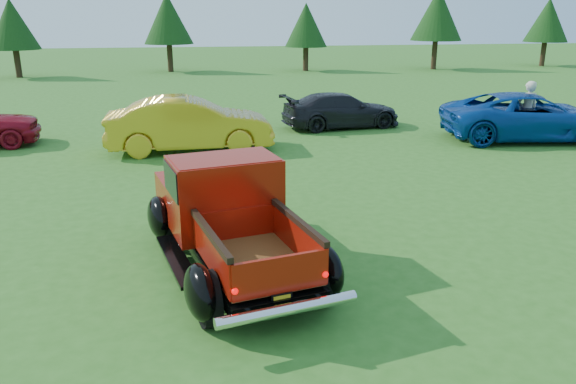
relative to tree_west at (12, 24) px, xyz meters
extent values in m
plane|color=#2F651D|center=(12.00, -29.00, -3.11)|extent=(120.00, 120.00, 0.00)
cylinder|color=#332114|center=(0.00, 0.00, -2.28)|extent=(0.36, 0.36, 1.66)
cone|color=black|center=(0.00, 0.00, 0.02)|extent=(2.94, 2.94, 2.94)
cylinder|color=#332114|center=(9.00, 2.00, -2.21)|extent=(0.36, 0.36, 1.80)
cone|color=black|center=(9.00, 2.00, 0.29)|extent=(3.20, 3.20, 3.20)
cylinder|color=#332114|center=(18.00, 1.00, -2.32)|extent=(0.36, 0.36, 1.58)
cone|color=black|center=(18.00, 1.00, -0.12)|extent=(2.82, 2.82, 2.82)
cylinder|color=#332114|center=(27.00, 0.50, -2.14)|extent=(0.36, 0.36, 1.94)
cone|color=black|center=(27.00, 0.50, 0.56)|extent=(3.46, 3.46, 3.46)
cylinder|color=#332114|center=(36.00, 1.50, -2.24)|extent=(0.36, 0.36, 1.73)
cone|color=black|center=(36.00, 1.50, 0.16)|extent=(3.07, 3.07, 3.07)
cylinder|color=black|center=(10.07, -30.68, -2.75)|extent=(0.36, 0.75, 0.72)
cylinder|color=black|center=(11.56, -30.36, -2.75)|extent=(0.36, 0.75, 0.72)
cylinder|color=black|center=(9.47, -27.87, -2.75)|extent=(0.36, 0.75, 0.72)
cylinder|color=black|center=(10.96, -27.55, -2.75)|extent=(0.36, 0.75, 0.72)
cube|color=black|center=(10.51, -29.07, -2.70)|extent=(2.11, 4.39, 0.18)
cube|color=#971408|center=(10.20, -27.62, -2.34)|extent=(1.77, 1.64, 0.56)
cube|color=silver|center=(10.05, -26.94, -2.35)|extent=(1.42, 0.35, 0.45)
cube|color=#971408|center=(10.44, -28.76, -2.03)|extent=(1.78, 1.34, 1.17)
cube|color=black|center=(10.44, -28.76, -1.72)|extent=(1.79, 1.26, 0.45)
cube|color=#971408|center=(10.44, -28.76, -1.47)|extent=(1.69, 1.24, 0.07)
cube|color=brown|center=(10.74, -30.16, -2.55)|extent=(1.56, 2.01, 0.04)
cube|color=#971408|center=(10.15, -30.29, -2.32)|extent=(0.42, 1.77, 0.47)
cube|color=#971408|center=(11.33, -30.04, -2.32)|extent=(0.42, 1.77, 0.47)
cube|color=#971408|center=(10.55, -29.29, -2.32)|extent=(1.19, 0.30, 0.47)
cube|color=#971408|center=(10.93, -31.04, -2.32)|extent=(1.20, 0.31, 0.47)
cube|color=black|center=(10.15, -30.29, -2.04)|extent=(0.45, 1.77, 0.08)
cube|color=black|center=(11.33, -30.04, -2.04)|extent=(0.45, 1.77, 0.08)
ellipsoid|color=black|center=(9.98, -30.69, -2.64)|extent=(0.60, 1.02, 0.79)
ellipsoid|color=black|center=(11.65, -30.34, -2.64)|extent=(0.60, 1.02, 0.79)
ellipsoid|color=black|center=(9.38, -27.88, -2.64)|extent=(0.60, 1.02, 0.79)
ellipsoid|color=black|center=(11.05, -27.53, -2.64)|extent=(0.60, 1.02, 0.79)
cube|color=black|center=(9.68, -29.29, -2.81)|extent=(0.67, 1.90, 0.05)
cube|color=black|center=(11.35, -28.93, -2.81)|extent=(0.67, 1.90, 0.05)
cylinder|color=silver|center=(10.98, -31.26, -2.66)|extent=(1.74, 0.51, 0.14)
cube|color=black|center=(10.94, -31.08, -2.62)|extent=(0.27, 0.07, 0.13)
cube|color=gold|center=(10.94, -31.09, -2.62)|extent=(0.21, 0.05, 0.09)
sphere|color=#CC0505|center=(10.37, -31.19, -2.41)|extent=(0.08, 0.08, 0.08)
sphere|color=#CC0505|center=(11.50, -30.95, -2.41)|extent=(0.08, 0.08, 0.08)
imported|color=gold|center=(9.99, -21.13, -2.35)|extent=(4.62, 1.68, 1.51)
imported|color=black|center=(15.10, -18.59, -2.52)|extent=(4.21, 2.14, 1.17)
imported|color=navy|center=(20.22, -21.50, -2.39)|extent=(5.44, 3.10, 1.43)
imported|color=beige|center=(20.20, -21.40, -2.22)|extent=(0.66, 0.44, 1.79)
camera|label=1|loc=(9.95, -36.97, 0.63)|focal=35.00mm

